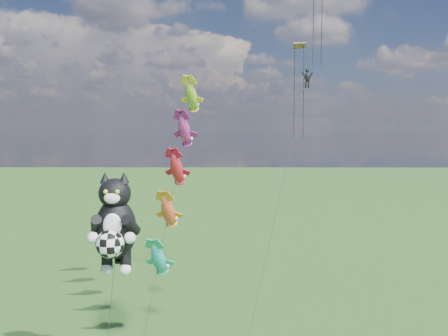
{
  "coord_description": "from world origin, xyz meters",
  "views": [
    {
      "loc": [
        11.52,
        -26.07,
        14.14
      ],
      "look_at": [
        11.21,
        12.18,
        11.02
      ],
      "focal_mm": 40.0,
      "sensor_mm": 36.0,
      "label": 1
    }
  ],
  "objects": [
    {
      "name": "fish_windsock_rig",
      "position": [
        7.82,
        9.83,
        11.06
      ],
      "size": [
        3.15,
        15.73,
        19.7
      ],
      "rotation": [
        0.0,
        0.0,
        0.15
      ],
      "color": "brown",
      "rests_on": "ground"
    },
    {
      "name": "parafoil_rig",
      "position": [
        18.13,
        16.43,
        19.33
      ],
      "size": [
        7.68,
        16.24,
        28.02
      ],
      "rotation": [
        0.0,
        0.0,
        -0.33
      ],
      "color": "brown",
      "rests_on": "ground"
    },
    {
      "name": "cat_kite_rig",
      "position": [
        5.24,
        1.12,
        8.8
      ],
      "size": [
        2.64,
        4.18,
        11.7
      ],
      "rotation": [
        0.0,
        0.0,
        -0.08
      ],
      "color": "brown",
      "rests_on": "ground"
    }
  ]
}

